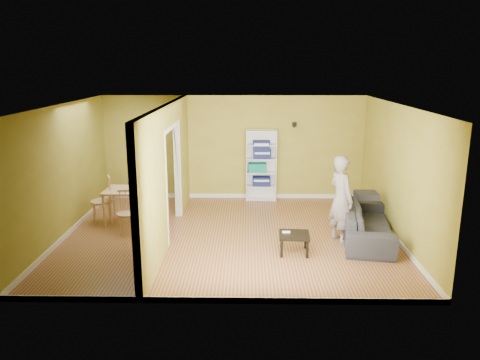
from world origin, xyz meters
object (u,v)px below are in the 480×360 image
bookshelf (261,165)px  chair_left (101,200)px  chair_far (144,194)px  dining_table (134,193)px  chair_near (126,213)px  sofa (368,218)px  person (341,192)px  coffee_table (294,237)px

bookshelf → chair_left: bearing=-151.6°
chair_far → dining_table: bearing=102.5°
bookshelf → chair_near: bookshelf is taller
sofa → person: size_ratio=1.15×
coffee_table → chair_far: size_ratio=0.53×
sofa → bookshelf: size_ratio=1.29×
sofa → chair_left: 5.55m
dining_table → chair_far: bearing=77.8°
coffee_table → dining_table: dining_table is taller
person → chair_near: person is taller
person → sofa: bearing=-103.5°
dining_table → chair_near: bearing=-90.1°
sofa → person: (-0.57, -0.11, 0.56)m
bookshelf → chair_left: 3.96m
dining_table → chair_near: size_ratio=1.35×
sofa → chair_far: 4.88m
person → coffee_table: 1.31m
chair_left → chair_near: 0.94m
sofa → dining_table: size_ratio=1.92×
sofa → chair_far: bearing=83.1°
dining_table → chair_near: chair_near is taller
bookshelf → chair_far: bearing=-153.4°
person → dining_table: bearing=52.0°
dining_table → chair_near: 0.69m
sofa → bookshelf: 3.43m
sofa → dining_table: sofa is taller
person → coffee_table: person is taller
sofa → person: person is taller
person → chair_near: bearing=60.7°
dining_table → chair_left: bearing=-178.2°
bookshelf → chair_far: bookshelf is taller
person → chair_left: person is taller
sofa → person: 0.80m
sofa → bookshelf: bookshelf is taller
coffee_table → chair_near: 3.43m
sofa → dining_table: 4.87m
sofa → chair_left: bearing=90.8°
person → dining_table: person is taller
person → chair_far: 4.40m
bookshelf → dining_table: bearing=-146.3°
person → chair_left: size_ratio=1.94×
bookshelf → dining_table: size_ratio=1.49×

